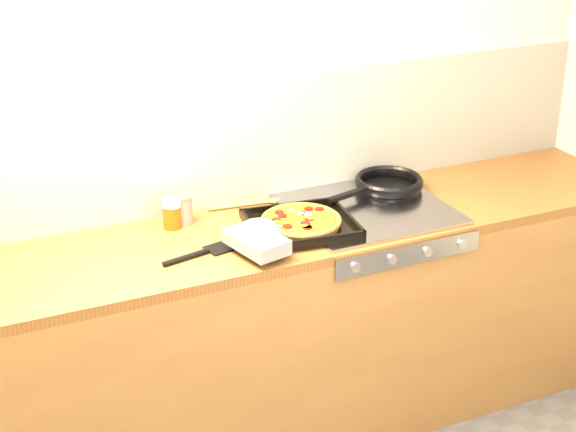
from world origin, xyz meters
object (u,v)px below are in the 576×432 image
pizza_on_tray (288,226)px  juice_glass (172,213)px  tomato_can (183,209)px  frying_pan (388,184)px

pizza_on_tray → juice_glass: size_ratio=4.46×
pizza_on_tray → tomato_can: (-0.31, 0.28, 0.01)m
pizza_on_tray → frying_pan: 0.58m
pizza_on_tray → tomato_can: 0.42m
pizza_on_tray → tomato_can: tomato_can is taller
pizza_on_tray → frying_pan: size_ratio=1.08×
frying_pan → juice_glass: (-0.90, 0.04, 0.02)m
frying_pan → juice_glass: bearing=177.4°
tomato_can → frying_pan: bearing=-4.6°
frying_pan → tomato_can: size_ratio=4.45×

